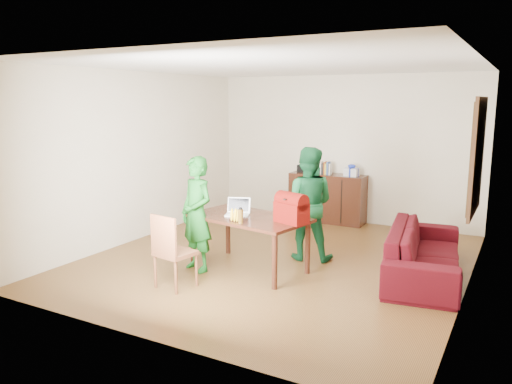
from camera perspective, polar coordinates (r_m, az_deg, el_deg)
The scene contains 10 objects.
room at distance 7.01m, azimuth 3.07°, elevation 2.75°, with size 5.20×5.70×2.90m.
table at distance 6.63m, azimuth -0.83°, elevation -3.55°, with size 1.69×1.14×0.73m.
chair at distance 6.19m, azimuth -9.26°, elevation -8.34°, with size 0.47×0.46×0.92m.
person_near at distance 6.63m, azimuth -6.79°, elevation -2.52°, with size 0.56×0.37×1.53m, color #145A19.
person_far at distance 7.09m, azimuth 5.86°, elevation -1.33°, with size 0.78×0.61×1.61m, color #12532A.
laptop at distance 6.66m, azimuth -2.15°, elevation -2.31°, with size 0.37×0.31×0.22m.
bananas at distance 6.33m, azimuth -2.44°, elevation -3.10°, with size 0.17×0.11×0.06m, color yellow, non-canonical shape.
bottle at distance 6.22m, azimuth -1.78°, elevation -2.69°, with size 0.07×0.07×0.20m, color #563B13.
red_bag at distance 6.25m, azimuth 4.07°, elevation -2.16°, with size 0.41×0.24×0.30m, color #6D0D07.
sofa at distance 6.82m, azimuth 18.67°, elevation -6.51°, with size 2.20×0.86×0.64m, color #400815.
Camera 1 is at (3.01, -6.13, 2.25)m, focal length 35.00 mm.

